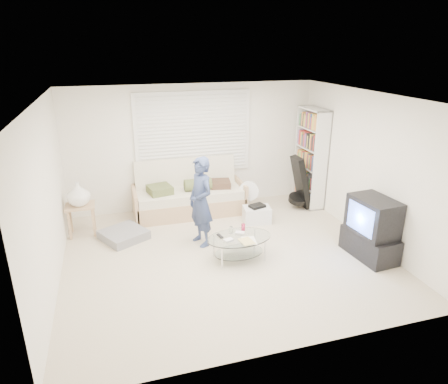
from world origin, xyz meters
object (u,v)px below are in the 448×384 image
object	(u,v)px
bookshelf	(311,158)
tv_unit	(371,229)
futon_sofa	(189,196)
coffee_table	(239,241)

from	to	relation	value
bookshelf	tv_unit	size ratio (longest dim) A/B	2.04
futon_sofa	bookshelf	bearing A→B (deg)	-5.18
futon_sofa	coffee_table	xyz separation A→B (m)	(0.37, -2.05, -0.04)
futon_sofa	tv_unit	bearing A→B (deg)	-46.83
bookshelf	tv_unit	distance (m)	2.38
futon_sofa	bookshelf	xyz separation A→B (m)	(2.52, -0.23, 0.66)
bookshelf	futon_sofa	bearing A→B (deg)	174.82
bookshelf	coffee_table	world-z (taller)	bookshelf
coffee_table	futon_sofa	bearing A→B (deg)	100.27
bookshelf	coffee_table	bearing A→B (deg)	-139.69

